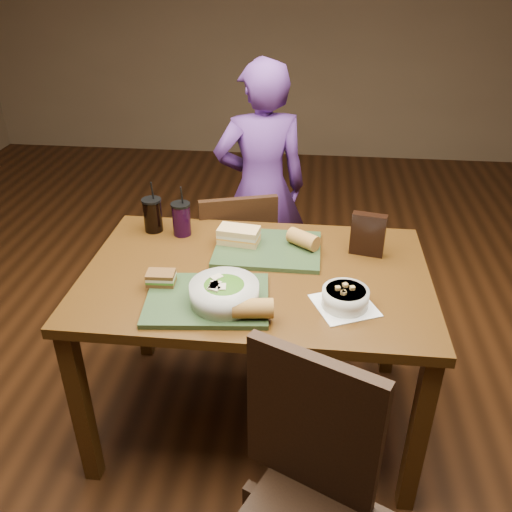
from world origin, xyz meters
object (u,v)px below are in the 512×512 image
Objects in this scene: diner at (261,190)px; salad_bowl at (224,292)px; baguette_far at (303,239)px; chip_bag at (368,235)px; chair_far at (242,260)px; sandwich_near at (161,278)px; sandwich_far at (239,235)px; cup_berry at (181,219)px; dining_table at (256,292)px; tray_near at (207,300)px; baguette_near at (253,308)px; chair_near at (308,495)px; cup_cola at (153,215)px; tray_far at (268,249)px; soup_bowl at (345,297)px.

diner is 5.82× the size of salad_bowl.
chip_bag is (0.25, -0.00, 0.04)m from baguette_far.
sandwich_near is (-0.19, -0.71, 0.33)m from chair_far.
cup_berry reaches higher than sandwich_far.
baguette_far is at bearing 33.93° from sandwich_near.
dining_table is 0.26m from sandwich_far.
cup_berry reaches higher than tray_near.
chip_bag reaches higher than sandwich_near.
sandwich_near is 0.80× the size of baguette_far.
sandwich_far is (-0.09, 0.19, 0.14)m from dining_table.
chip_bag reaches higher than sandwich_far.
sandwich_far is (0.04, -0.38, 0.34)m from chair_far.
tray_near is 0.20m from baguette_near.
chair_near is 0.67× the size of diner.
dining_table is 0.34m from baguette_near.
chair_far reaches higher than baguette_far.
dining_table is at bearing 106.72° from chair_near.
chip_bag is at bearing 107.19° from diner.
cup_cola reaches higher than chair_near.
soup_bowl is (0.30, -0.35, 0.03)m from tray_far.
dining_table is 0.47m from cup_berry.
dining_table is 5.89× the size of cup_berry.
sandwich_near is 0.59× the size of sandwich_far.
salad_bowl reaches higher than tray_far.
chair_far is at bearing 157.22° from chip_bag.
tray_far is at bearing -14.24° from cup_cola.
sandwich_near is 0.46m from cup_cola.
sandwich_far is at bearing 72.94° from diner.
tray_far is at bearing 102.10° from chair_near.
cup_berry is (-0.57, 1.03, 0.31)m from chair_near.
baguette_near is at bearing 78.65° from diner.
chair_far is (-0.13, 0.57, -0.20)m from dining_table.
tray_near is (-0.01, -0.78, 0.30)m from chair_far.
diner is 3.25× the size of tray_far.
cup_cola is (-0.50, 0.60, 0.02)m from baguette_near.
tray_far is 3.17× the size of baguette_near.
baguette_far reaches higher than sandwich_near.
chair_near is 0.64m from soup_bowl.
salad_bowl is 1.35× the size of sandwich_far.
diner is at bearing 100.08° from chair_near.
cup_berry is (-0.21, -0.30, 0.36)m from chair_far.
cup_berry is (-0.20, 0.49, 0.06)m from tray_near.
soup_bowl is at bearing -34.51° from cup_berry.
chip_bag is at bearing -6.48° from cup_berry.
chair_near reaches higher than tray_far.
cup_cola is at bearing 129.69° from baguette_near.
chair_far is at bearing 121.14° from soup_bowl.
baguette_near is at bearing -79.88° from chair_far.
tray_far is at bearing -165.19° from chip_bag.
chair_near is at bearing -89.64° from chip_bag.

